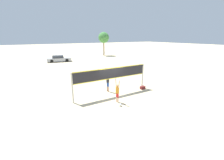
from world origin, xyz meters
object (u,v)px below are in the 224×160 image
Objects in this scene: volleyball_net at (112,76)px; player_blocker at (108,80)px; volleyball at (120,105)px; tree_right_cluster at (104,38)px; player_spiker at (117,90)px; parked_car_near at (59,59)px; gear_bag at (143,88)px.

player_blocker is at bearing 88.19° from volleyball_net.
volleyball is 0.04× the size of tree_right_cluster.
volleyball_net is at bearing 74.23° from volleyball.
player_blocker reaches higher than player_spiker.
tree_right_cluster is at bearing 63.89° from volleyball_net.
tree_right_cluster reaches higher than parked_car_near.
volleyball_net reaches higher than player_spiker.
parked_car_near is at bearing 90.59° from volleyball_net.
player_spiker is at bearing 76.00° from volleyball.
volleyball is (-0.72, -3.30, -1.10)m from player_blocker.
tree_right_cluster reaches higher than player_blocker.
parked_car_near is (-0.22, 21.64, -1.18)m from volleyball_net.
gear_bag is 0.10× the size of parked_car_near.
volleyball_net is at bearing -116.11° from tree_right_cluster.
parked_car_near is at bearing 88.88° from volleyball.
player_blocker is at bearing -116.81° from tree_right_cluster.
tree_right_cluster is (13.03, 4.48, 4.20)m from parked_car_near.
parked_car_near is (-3.65, 21.99, 0.43)m from gear_bag.
player_spiker is 1.19m from volleyball.
player_blocker is 0.36× the size of tree_right_cluster.
volleyball_net is 3.25× the size of player_blocker.
volleyball_net is at bearing -1.81° from player_blocker.
player_blocker reaches higher than parked_car_near.
parked_car_near is at bearing -179.31° from player_blocker.
gear_bag reaches higher than volleyball.
player_spiker reaches higher than gear_bag.
player_blocker is 10.30× the size of volleyball.
gear_bag is at bearing -5.88° from volleyball_net.
tree_right_cluster is (13.50, 28.58, 4.67)m from volleyball.
volleyball_net is 3.04m from volleyball.
player_spiker is at bearing -160.89° from gear_bag.
gear_bag is 28.47m from tree_right_cluster.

